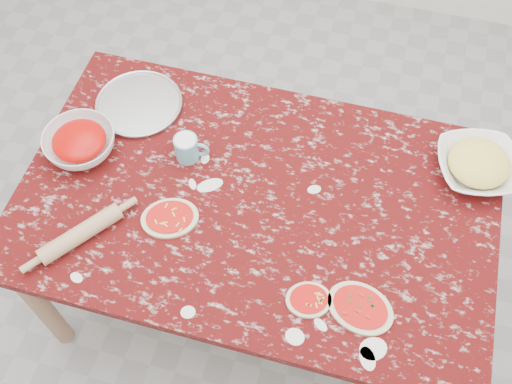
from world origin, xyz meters
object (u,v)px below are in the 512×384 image
object	(u,v)px
pizza_tray	(139,104)
cheese_bowl	(477,166)
flour_mug	(188,148)
rolling_pin	(80,234)
sauce_bowl	(80,143)
worktable	(256,212)

from	to	relation	value
pizza_tray	cheese_bowl	distance (m)	1.23
flour_mug	rolling_pin	size ratio (longest dim) A/B	0.43
cheese_bowl	sauce_bowl	bearing A→B (deg)	-168.63
worktable	cheese_bowl	bearing A→B (deg)	23.86
pizza_tray	flour_mug	size ratio (longest dim) A/B	2.56
worktable	pizza_tray	xyz separation A→B (m)	(-0.53, 0.28, 0.09)
pizza_tray	sauce_bowl	size ratio (longest dim) A/B	1.26
rolling_pin	cheese_bowl	bearing A→B (deg)	26.36
worktable	cheese_bowl	xyz separation A→B (m)	(0.70, 0.31, 0.12)
sauce_bowl	cheese_bowl	size ratio (longest dim) A/B	0.90
rolling_pin	sauce_bowl	bearing A→B (deg)	113.88
worktable	flour_mug	bearing A→B (deg)	157.98
cheese_bowl	worktable	bearing A→B (deg)	-156.14
sauce_bowl	rolling_pin	bearing A→B (deg)	-66.12
flour_mug	rolling_pin	xyz separation A→B (m)	(-0.23, -0.40, -0.02)
worktable	sauce_bowl	distance (m)	0.66
sauce_bowl	cheese_bowl	world-z (taller)	sauce_bowl
sauce_bowl	flour_mug	xyz separation A→B (m)	(0.37, 0.07, 0.01)
worktable	cheese_bowl	distance (m)	0.77
worktable	rolling_pin	distance (m)	0.59
worktable	pizza_tray	world-z (taller)	pizza_tray
sauce_bowl	rolling_pin	world-z (taller)	sauce_bowl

